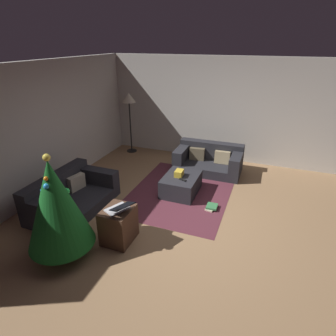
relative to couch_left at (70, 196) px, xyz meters
name	(u,v)px	position (x,y,z in m)	size (l,w,h in m)	color
ground_plane	(189,222)	(0.37, -2.25, -0.26)	(6.40, 6.40, 0.00)	#93704C
rear_partition	(37,132)	(0.37, 0.89, 1.04)	(6.40, 0.12, 2.60)	beige
corner_partition	(227,111)	(3.51, -2.25, 1.04)	(0.12, 6.40, 2.60)	beige
couch_left	(70,196)	(0.00, 0.00, 0.00)	(1.66, 1.02, 0.66)	#26262B
couch_right	(209,160)	(2.61, -2.06, 0.01)	(0.88, 1.57, 0.66)	#26262B
ottoman	(181,184)	(1.31, -1.78, -0.07)	(0.88, 0.68, 0.38)	#26262B
gift_box	(179,173)	(1.30, -1.74, 0.19)	(0.21, 0.15, 0.13)	gold
tv_remote	(183,180)	(1.15, -1.86, 0.14)	(0.05, 0.16, 0.02)	black
christmas_tree	(56,204)	(-1.08, -0.74, 0.62)	(0.95, 0.95, 1.63)	brown
side_table	(119,225)	(-0.50, -1.34, 0.03)	(0.52, 0.44, 0.57)	#4C3323
laptop	(119,208)	(-0.52, -1.40, 0.37)	(0.47, 0.49, 0.17)	silver
book_stack	(211,207)	(0.92, -2.52, -0.22)	(0.27, 0.21, 0.07)	beige
corner_lamp	(129,102)	(3.09, 0.31, 1.14)	(0.36, 0.36, 1.65)	black
area_rug	(181,192)	(1.31, -1.78, -0.25)	(2.60, 2.00, 0.01)	#582732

